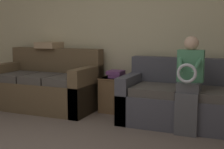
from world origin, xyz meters
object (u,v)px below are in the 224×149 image
child_left_seated (189,81)px  throw_pillow (49,45)px  couch_side (47,87)px  book_stack (116,74)px  side_shelf (117,94)px  couch_main (207,103)px

child_left_seated → throw_pillow: 2.55m
couch_side → book_stack: bearing=11.8°
book_stack → throw_pillow: bearing=177.2°
couch_side → child_left_seated: child_left_seated is taller
book_stack → side_shelf: bearing=3.2°
book_stack → throw_pillow: throw_pillow is taller
side_shelf → book_stack: 0.31m
side_shelf → throw_pillow: throw_pillow is taller
couch_side → side_shelf: 1.15m
child_left_seated → book_stack: bearing=153.6°
book_stack → couch_main: bearing=-9.8°
couch_main → book_stack: size_ratio=7.69×
child_left_seated → throw_pillow: size_ratio=3.27×
couch_side → throw_pillow: size_ratio=4.59×
couch_main → child_left_seated: size_ratio=1.88×
couch_side → child_left_seated: size_ratio=1.41×
couch_main → throw_pillow: bearing=173.5°
child_left_seated → book_stack: size_ratio=4.08×
child_left_seated → side_shelf: 1.38m
couch_side → book_stack: 1.17m
couch_side → book_stack: couch_side is taller
couch_side → side_shelf: bearing=11.7°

